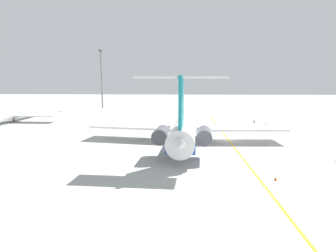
# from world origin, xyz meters

# --- Properties ---
(ground) EXTENTS (371.74, 371.74, 0.00)m
(ground) POSITION_xyz_m (0.00, 0.00, 0.00)
(ground) COLOR #ADADA8
(main_jetliner) EXTENTS (47.66, 42.25, 13.88)m
(main_jetliner) POSITION_xyz_m (-2.13, 9.22, 3.78)
(main_jetliner) COLOR white
(main_jetliner) RESTS_ON ground
(airliner_mid_left) EXTENTS (28.24, 27.85, 8.46)m
(airliner_mid_left) POSITION_xyz_m (26.37, 62.45, 2.49)
(airliner_mid_left) COLOR silver
(airliner_mid_left) RESTS_ON ground
(ground_crew_near_nose) EXTENTS (0.45, 0.28, 1.78)m
(ground_crew_near_nose) POSITION_xyz_m (15.83, -12.55, 1.13)
(ground_crew_near_nose) COLOR black
(ground_crew_near_nose) RESTS_ON ground
(ground_crew_near_tail) EXTENTS (0.39, 0.27, 1.69)m
(ground_crew_near_tail) POSITION_xyz_m (21.90, -10.94, 1.07)
(ground_crew_near_tail) COLOR black
(ground_crew_near_tail) RESTS_ON ground
(ground_crew_portside) EXTENTS (0.28, 0.43, 1.73)m
(ground_crew_portside) POSITION_xyz_m (17.65, 28.94, 1.10)
(ground_crew_portside) COLOR black
(ground_crew_portside) RESTS_ON ground
(safety_cone_wingtip) EXTENTS (0.40, 0.40, 0.55)m
(safety_cone_wingtip) POSITION_xyz_m (24.36, 29.64, 0.28)
(safety_cone_wingtip) COLOR #EA590F
(safety_cone_wingtip) RESTS_ON ground
(safety_cone_tail) EXTENTS (0.40, 0.40, 0.55)m
(safety_cone_tail) POSITION_xyz_m (-25.58, -2.23, 0.28)
(safety_cone_tail) COLOR #EA590F
(safety_cone_tail) RESTS_ON ground
(taxiway_centreline) EXTENTS (83.55, 0.60, 0.01)m
(taxiway_centreline) POSITION_xyz_m (-0.80, -0.18, 0.00)
(taxiway_centreline) COLOR gold
(taxiway_centreline) RESTS_ON ground
(light_mast) EXTENTS (4.00, 0.70, 26.03)m
(light_mast) POSITION_xyz_m (68.98, 45.83, 14.23)
(light_mast) COLOR slate
(light_mast) RESTS_ON ground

